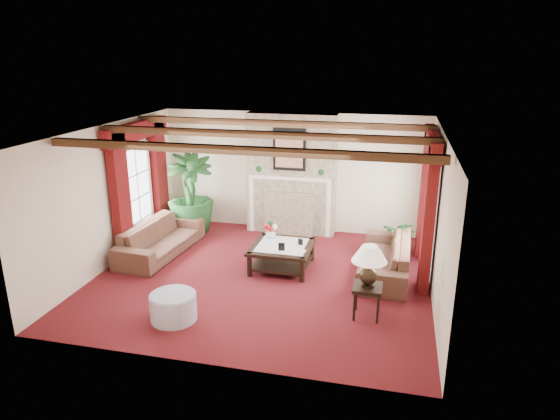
% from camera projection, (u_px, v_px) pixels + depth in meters
% --- Properties ---
extents(floor, '(6.00, 6.00, 0.00)m').
position_uv_depth(floor, '(262.00, 277.00, 9.19)').
color(floor, '#480D0F').
rests_on(floor, ground).
extents(ceiling, '(6.00, 6.00, 0.00)m').
position_uv_depth(ceiling, '(260.00, 131.00, 8.37)').
color(ceiling, white).
rests_on(ceiling, floor).
extents(back_wall, '(6.00, 0.02, 2.70)m').
position_uv_depth(back_wall, '(293.00, 172.00, 11.33)').
color(back_wall, beige).
rests_on(back_wall, ground).
extents(left_wall, '(0.02, 5.50, 2.70)m').
position_uv_depth(left_wall, '(108.00, 197.00, 9.44)').
color(left_wall, beige).
rests_on(left_wall, ground).
extents(right_wall, '(0.02, 5.50, 2.70)m').
position_uv_depth(right_wall, '(438.00, 220.00, 8.13)').
color(right_wall, beige).
rests_on(right_wall, ground).
extents(ceiling_beams, '(6.00, 3.00, 0.12)m').
position_uv_depth(ceiling_beams, '(260.00, 135.00, 8.39)').
color(ceiling_beams, '#351F11').
rests_on(ceiling_beams, ceiling).
extents(fireplace, '(2.00, 0.52, 2.70)m').
position_uv_depth(fireplace, '(292.00, 113.00, 10.73)').
color(fireplace, tan).
rests_on(fireplace, ground).
extents(french_door_left, '(0.10, 1.10, 2.16)m').
position_uv_depth(french_door_left, '(133.00, 146.00, 10.12)').
color(french_door_left, white).
rests_on(french_door_left, ground).
extents(french_door_right, '(0.10, 1.10, 2.16)m').
position_uv_depth(french_door_right, '(437.00, 161.00, 8.82)').
color(french_door_right, white).
rests_on(french_door_right, ground).
extents(curtains_left, '(0.20, 2.40, 2.55)m').
position_uv_depth(curtains_left, '(136.00, 126.00, 9.97)').
color(curtains_left, '#42080A').
rests_on(curtains_left, ground).
extents(curtains_right, '(0.20, 2.40, 2.55)m').
position_uv_depth(curtains_right, '(433.00, 137.00, 8.72)').
color(curtains_right, '#42080A').
rests_on(curtains_right, ground).
extents(sofa_left, '(2.37, 1.04, 0.88)m').
position_uv_depth(sofa_left, '(160.00, 233.00, 10.14)').
color(sofa_left, '#320D17').
rests_on(sofa_left, ground).
extents(sofa_right, '(2.24, 0.76, 0.86)m').
position_uv_depth(sofa_right, '(386.00, 252.00, 9.23)').
color(sofa_right, '#320D17').
rests_on(sofa_right, ground).
extents(potted_palm, '(2.53, 2.68, 1.03)m').
position_uv_depth(potted_palm, '(191.00, 211.00, 11.35)').
color(potted_palm, black).
rests_on(potted_palm, ground).
extents(small_plant, '(1.24, 1.27, 0.62)m').
position_uv_depth(small_plant, '(401.00, 241.00, 10.11)').
color(small_plant, black).
rests_on(small_plant, ground).
extents(coffee_table, '(1.15, 1.15, 0.47)m').
position_uv_depth(coffee_table, '(282.00, 257.00, 9.53)').
color(coffee_table, black).
rests_on(coffee_table, ground).
extents(side_table, '(0.54, 0.54, 0.52)m').
position_uv_depth(side_table, '(367.00, 301.00, 7.77)').
color(side_table, black).
rests_on(side_table, ground).
extents(ottoman, '(0.72, 0.72, 0.42)m').
position_uv_depth(ottoman, '(173.00, 307.00, 7.70)').
color(ottoman, '#9390A4').
rests_on(ottoman, ground).
extents(table_lamp, '(0.54, 0.54, 0.69)m').
position_uv_depth(table_lamp, '(369.00, 266.00, 7.59)').
color(table_lamp, black).
rests_on(table_lamp, side_table).
extents(flower_vase, '(0.21, 0.22, 0.20)m').
position_uv_depth(flower_vase, '(271.00, 233.00, 9.79)').
color(flower_vase, silver).
rests_on(flower_vase, coffee_table).
extents(book, '(0.24, 0.05, 0.32)m').
position_uv_depth(book, '(292.00, 245.00, 9.05)').
color(book, black).
rests_on(book, coffee_table).
extents(photo_frame_a, '(0.12, 0.04, 0.16)m').
position_uv_depth(photo_frame_a, '(281.00, 247.00, 9.16)').
color(photo_frame_a, black).
rests_on(photo_frame_a, coffee_table).
extents(photo_frame_b, '(0.10, 0.05, 0.13)m').
position_uv_depth(photo_frame_b, '(300.00, 242.00, 9.44)').
color(photo_frame_b, black).
rests_on(photo_frame_b, coffee_table).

